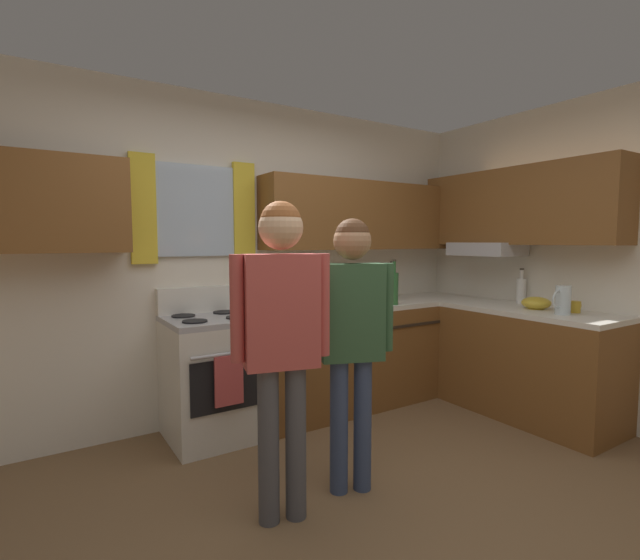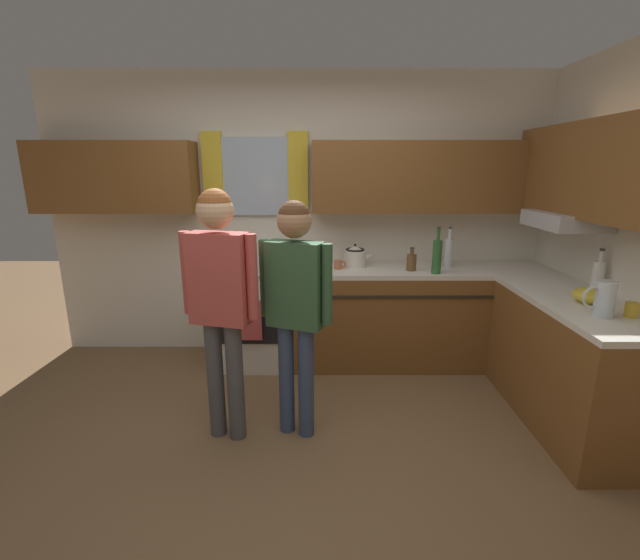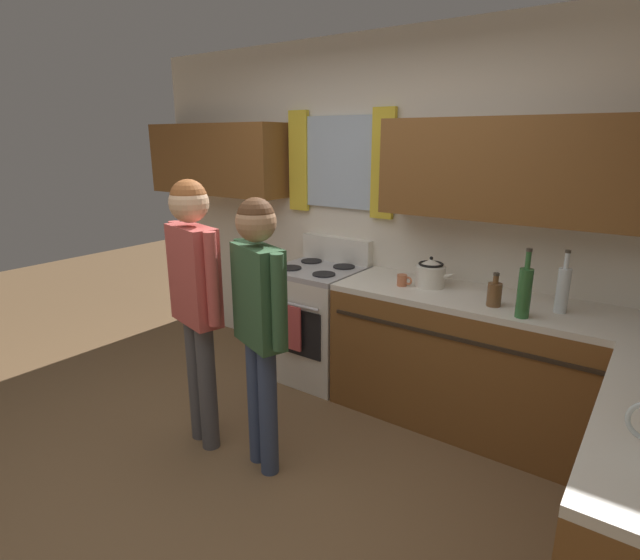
% 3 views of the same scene
% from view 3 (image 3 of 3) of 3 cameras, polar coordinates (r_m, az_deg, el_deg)
% --- Properties ---
extents(ground_plane, '(12.00, 12.00, 0.00)m').
position_cam_3_polar(ground_plane, '(2.98, -13.06, -23.29)').
color(ground_plane, brown).
extents(back_wall_unit, '(4.60, 0.42, 2.60)m').
position_cam_3_polar(back_wall_unit, '(3.75, 7.28, 9.45)').
color(back_wall_unit, silver).
rests_on(back_wall_unit, ground).
extents(kitchen_counter_run, '(2.33, 2.01, 0.90)m').
position_cam_3_polar(kitchen_counter_run, '(3.00, 25.22, -13.78)').
color(kitchen_counter_run, brown).
rests_on(kitchen_counter_run, ground).
extents(stove_oven, '(0.63, 0.67, 1.10)m').
position_cam_3_polar(stove_oven, '(3.96, -0.26, -4.66)').
color(stove_oven, silver).
rests_on(stove_oven, ground).
extents(bottle_squat_brown, '(0.08, 0.08, 0.21)m').
position_cam_3_polar(bottle_squat_brown, '(3.12, 19.46, -1.48)').
color(bottle_squat_brown, brown).
rests_on(bottle_squat_brown, kitchen_counter_run).
extents(bottle_tall_clear, '(0.07, 0.07, 0.37)m').
position_cam_3_polar(bottle_tall_clear, '(3.14, 26.20, -0.92)').
color(bottle_tall_clear, silver).
rests_on(bottle_tall_clear, kitchen_counter_run).
extents(bottle_wine_green, '(0.08, 0.08, 0.39)m').
position_cam_3_polar(bottle_wine_green, '(2.96, 22.50, -1.22)').
color(bottle_wine_green, '#2D6633').
rests_on(bottle_wine_green, kitchen_counter_run).
extents(cup_terracotta, '(0.11, 0.07, 0.08)m').
position_cam_3_polar(cup_terracotta, '(3.40, 9.51, -0.03)').
color(cup_terracotta, '#B76642').
rests_on(cup_terracotta, kitchen_counter_run).
extents(stovetop_kettle, '(0.27, 0.20, 0.21)m').
position_cam_3_polar(stovetop_kettle, '(3.41, 12.65, 0.83)').
color(stovetop_kettle, silver).
rests_on(stovetop_kettle, kitchen_counter_run).
extents(adult_left, '(0.50, 0.25, 1.65)m').
position_cam_3_polar(adult_left, '(2.97, -14.23, -0.62)').
color(adult_left, '#4C4C51').
rests_on(adult_left, ground).
extents(adult_in_plaid, '(0.47, 0.27, 1.58)m').
position_cam_3_polar(adult_in_plaid, '(2.69, -7.05, -3.05)').
color(adult_in_plaid, '#38476B').
rests_on(adult_in_plaid, ground).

